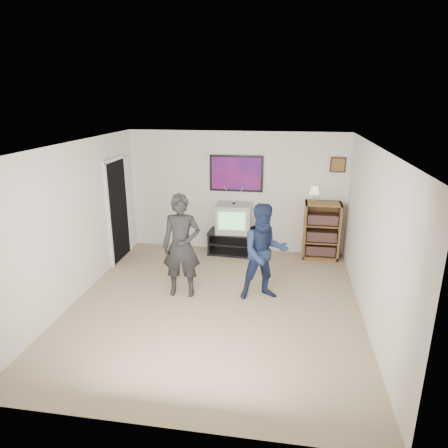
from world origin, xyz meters
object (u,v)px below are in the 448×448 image
(bookshelf, at_px, (321,230))
(person_tall, at_px, (182,246))
(crt_television, at_px, (234,218))
(person_short, at_px, (264,252))
(media_stand, at_px, (232,242))

(bookshelf, height_order, person_tall, person_tall)
(bookshelf, bearing_deg, crt_television, -178.39)
(crt_television, distance_m, bookshelf, 1.79)
(crt_television, relative_size, person_tall, 0.41)
(person_tall, height_order, person_short, person_tall)
(media_stand, xyz_separation_m, person_short, (0.77, -1.85, 0.55))
(crt_television, relative_size, bookshelf, 0.60)
(person_short, bearing_deg, crt_television, 94.61)
(person_tall, relative_size, person_short, 1.07)
(crt_television, xyz_separation_m, bookshelf, (1.78, 0.05, -0.20))
(bookshelf, xyz_separation_m, person_tall, (-2.37, -1.99, 0.27))
(crt_television, bearing_deg, person_tall, -108.72)
(person_tall, bearing_deg, crt_television, 67.72)
(crt_television, relative_size, person_short, 0.44)
(crt_television, height_order, person_tall, person_tall)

